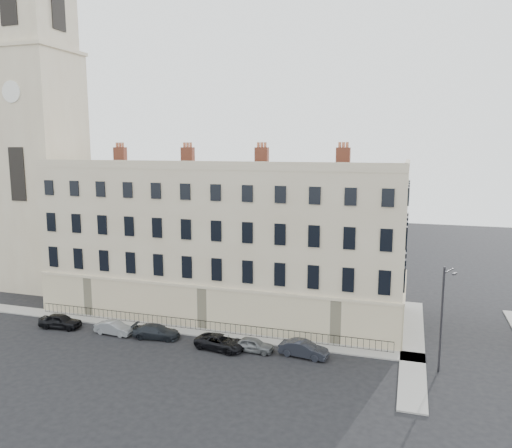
{
  "coord_description": "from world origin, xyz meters",
  "views": [
    {
      "loc": [
        12.25,
        -35.58,
        17.17
      ],
      "look_at": [
        -1.97,
        10.0,
        9.65
      ],
      "focal_mm": 35.0,
      "sensor_mm": 36.0,
      "label": 1
    }
  ],
  "objects_px": {
    "car_e": "(253,345)",
    "car_f": "(304,349)",
    "car_b": "(114,328)",
    "car_c": "(156,331)",
    "streetlamp": "(442,315)",
    "car_d": "(220,342)",
    "car_a": "(60,321)"
  },
  "relations": [
    {
      "from": "car_d",
      "to": "car_e",
      "type": "relative_size",
      "value": 1.27
    },
    {
      "from": "car_d",
      "to": "car_f",
      "type": "relative_size",
      "value": 1.1
    },
    {
      "from": "streetlamp",
      "to": "car_b",
      "type": "bearing_deg",
      "value": -154.23
    },
    {
      "from": "car_e",
      "to": "car_f",
      "type": "height_order",
      "value": "car_f"
    },
    {
      "from": "car_d",
      "to": "car_e",
      "type": "xyz_separation_m",
      "value": [
        2.82,
        0.39,
        -0.02
      ]
    },
    {
      "from": "car_b",
      "to": "streetlamp",
      "type": "xyz_separation_m",
      "value": [
        28.18,
        0.58,
        3.98
      ]
    },
    {
      "from": "car_c",
      "to": "streetlamp",
      "type": "bearing_deg",
      "value": -96.21
    },
    {
      "from": "car_a",
      "to": "streetlamp",
      "type": "relative_size",
      "value": 0.49
    },
    {
      "from": "car_d",
      "to": "car_f",
      "type": "bearing_deg",
      "value": -76.13
    },
    {
      "from": "car_e",
      "to": "car_f",
      "type": "relative_size",
      "value": 0.87
    },
    {
      "from": "car_a",
      "to": "car_c",
      "type": "distance_m",
      "value": 9.95
    },
    {
      "from": "car_d",
      "to": "streetlamp",
      "type": "distance_m",
      "value": 18.06
    },
    {
      "from": "car_e",
      "to": "car_f",
      "type": "bearing_deg",
      "value": -85.74
    },
    {
      "from": "car_a",
      "to": "car_e",
      "type": "distance_m",
      "value": 19.18
    },
    {
      "from": "streetlamp",
      "to": "car_f",
      "type": "bearing_deg",
      "value": -154.07
    },
    {
      "from": "car_f",
      "to": "car_e",
      "type": "bearing_deg",
      "value": 100.29
    },
    {
      "from": "car_a",
      "to": "car_b",
      "type": "relative_size",
      "value": 1.1
    },
    {
      "from": "car_a",
      "to": "car_d",
      "type": "distance_m",
      "value": 16.36
    },
    {
      "from": "car_b",
      "to": "car_d",
      "type": "bearing_deg",
      "value": -88.08
    },
    {
      "from": "car_c",
      "to": "car_f",
      "type": "distance_m",
      "value": 13.51
    },
    {
      "from": "car_f",
      "to": "streetlamp",
      "type": "relative_size",
      "value": 0.49
    },
    {
      "from": "car_e",
      "to": "streetlamp",
      "type": "height_order",
      "value": "streetlamp"
    },
    {
      "from": "car_e",
      "to": "car_c",
      "type": "bearing_deg",
      "value": 90.06
    },
    {
      "from": "car_b",
      "to": "car_d",
      "type": "xyz_separation_m",
      "value": [
        10.59,
        -0.28,
        0.01
      ]
    },
    {
      "from": "car_e",
      "to": "car_b",
      "type": "bearing_deg",
      "value": 91.76
    },
    {
      "from": "car_f",
      "to": "streetlamp",
      "type": "bearing_deg",
      "value": -81.35
    },
    {
      "from": "car_e",
      "to": "car_a",
      "type": "bearing_deg",
      "value": 92.02
    },
    {
      "from": "car_b",
      "to": "streetlamp",
      "type": "height_order",
      "value": "streetlamp"
    },
    {
      "from": "car_c",
      "to": "car_b",
      "type": "bearing_deg",
      "value": 87.36
    },
    {
      "from": "car_c",
      "to": "car_f",
      "type": "xyz_separation_m",
      "value": [
        13.51,
        0.02,
        0.04
      ]
    },
    {
      "from": "car_d",
      "to": "streetlamp",
      "type": "xyz_separation_m",
      "value": [
        17.59,
        0.86,
        3.97
      ]
    },
    {
      "from": "car_a",
      "to": "car_b",
      "type": "xyz_separation_m",
      "value": [
        5.77,
        0.13,
        -0.08
      ]
    }
  ]
}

